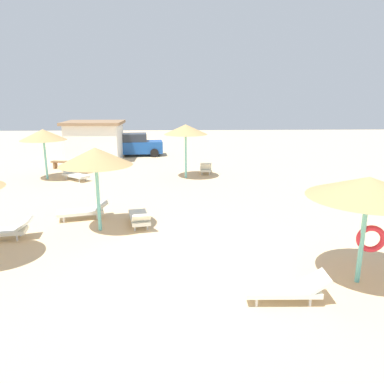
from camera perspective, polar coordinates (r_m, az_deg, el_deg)
ground_plane at (r=10.87m, az=0.59°, el=-10.19°), size 80.00×80.00×0.00m
parasol_1 at (r=12.75m, az=-14.64°, el=5.27°), size 2.45×2.45×2.90m
parasol_2 at (r=21.97m, az=-21.94°, el=8.16°), size 2.47×2.47×2.78m
parasol_3 at (r=9.70m, az=25.54°, el=0.50°), size 2.88×2.88×2.72m
parasol_4 at (r=20.68m, az=-0.98°, el=9.57°), size 2.41×2.41×3.01m
lounger_0 at (r=13.56m, az=-27.09°, el=-5.28°), size 1.97×0.91×0.69m
lounger_1 at (r=13.44m, az=-8.08°, el=-3.91°), size 1.01×1.98×0.72m
lounger_2 at (r=21.54m, az=-17.68°, el=2.61°), size 1.86×1.69×0.74m
lounger_3 at (r=8.97m, az=14.51°, el=-14.18°), size 1.92×0.69×0.68m
lounger_4 at (r=22.26m, az=2.10°, el=3.69°), size 0.73×1.89×0.79m
lounger_6 at (r=14.67m, az=-16.31°, el=-2.80°), size 2.01×1.13×0.67m
lounger_7 at (r=23.76m, az=-17.25°, el=3.71°), size 1.89×1.69×0.66m
bench_0 at (r=25.07m, az=-19.22°, el=4.18°), size 1.55×0.68×0.49m
parked_car at (r=29.13m, az=-8.67°, el=7.15°), size 4.15×2.32×1.72m
beach_cabana at (r=27.70m, az=-14.74°, el=7.67°), size 4.05×3.42×2.77m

